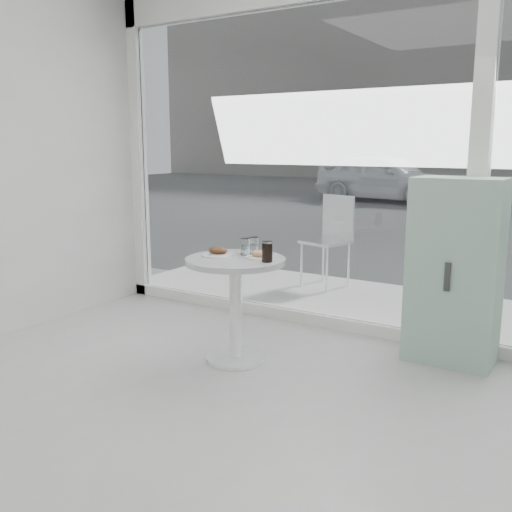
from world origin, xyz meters
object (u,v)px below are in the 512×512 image
Objects in this scene: mint_cabinet at (455,271)px; patio_chair at (331,235)px; car_white at (386,177)px; cola_glass at (267,252)px; plate_donut at (260,255)px; water_tumbler_b at (254,246)px; main_table at (236,288)px; water_tumbler_a at (246,248)px; plate_fritter at (218,252)px.

patio_chair is (-1.65, 1.45, -0.06)m from mint_cabinet.
car_white reaches higher than cola_glass.
mint_cabinet is 6.61× the size of plate_donut.
main_table is at bearing -92.68° from water_tumbler_b.
water_tumbler_a is at bearing 92.40° from main_table.
car_white is at bearing 104.09° from plate_fritter.
water_tumbler_a is at bearing -100.50° from water_tumbler_b.
main_table is 2.33m from patio_chair.
mint_cabinet is at bearing 27.98° from water_tumbler_a.
plate_donut is at bearing -154.71° from car_white.
water_tumbler_a is at bearing -152.26° from mint_cabinet.
plate_fritter is 0.29m from water_tumbler_b.
patio_chair reaches higher than water_tumbler_a.
mint_cabinet is 0.34× the size of car_white.
car_white is 12.66m from plate_fritter.
mint_cabinet is 1.47m from water_tumbler_b.
plate_fritter is 1.56× the size of cola_glass.
plate_donut is (-1.19, -0.76, 0.12)m from mint_cabinet.
main_table is 0.30m from plate_donut.
cola_glass reaches higher than main_table.
patio_chair is at bearing 98.22° from water_tumbler_a.
plate_fritter is 1.83× the size of water_tumbler_a.
mint_cabinet reaches higher than water_tumbler_b.
water_tumbler_b is (0.02, 0.09, -0.00)m from water_tumbler_a.
water_tumbler_a reaches higher than plate_donut.
water_tumbler_a is at bearing 43.13° from plate_fritter.
cola_glass is at bearing 1.84° from main_table.
patio_chair is 0.25× the size of car_white.
mint_cabinet reaches higher than main_table.
cola_glass is (0.27, -0.13, 0.01)m from water_tumbler_a.
car_white is 27.91× the size of cola_glass.
main_table is 0.39m from cola_glass.
water_tumbler_b is at bearing 54.26° from plate_fritter.
water_tumbler_a reaches higher than main_table.
water_tumbler_b is 0.34m from cola_glass.
mint_cabinet reaches higher than plate_fritter.
main_table is at bearing -147.59° from mint_cabinet.
cola_glass reaches higher than water_tumbler_b.
plate_fritter reaches higher than main_table.
plate_donut is (0.15, 0.10, 0.24)m from main_table.
plate_donut is 0.15m from cola_glass.
main_table is at bearing -66.85° from patio_chair.
patio_chair is 2.27m from plate_donut.
patio_chair is at bearing -153.92° from car_white.
patio_chair is 4.39× the size of plate_fritter.
cola_glass reaches higher than plate_donut.
patio_chair is 4.84× the size of plate_donut.
mint_cabinet is 5.99× the size of plate_fritter.
plate_donut is (0.46, -2.21, 0.18)m from patio_chair.
cola_glass is (0.42, 0.01, 0.04)m from plate_fritter.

